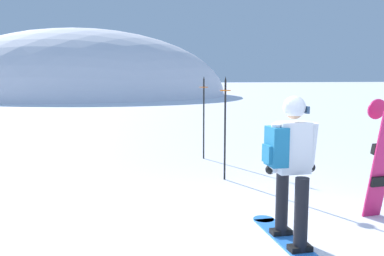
# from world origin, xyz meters

# --- Properties ---
(ground_plane) EXTENTS (300.00, 300.00, 0.00)m
(ground_plane) POSITION_xyz_m (0.00, 0.00, 0.00)
(ground_plane) COLOR white
(ridge_peak_main) EXTENTS (30.25, 27.23, 13.90)m
(ridge_peak_main) POSITION_xyz_m (-1.49, 40.22, 0.00)
(ridge_peak_main) COLOR white
(ridge_peak_main) RESTS_ON ground
(snowboarder_main) EXTENTS (0.64, 1.84, 1.71)m
(snowboarder_main) POSITION_xyz_m (0.55, 0.03, 0.92)
(snowboarder_main) COLOR blue
(snowboarder_main) RESTS_ON ground
(spare_snowboard) EXTENTS (0.28, 0.34, 1.63)m
(spare_snowboard) POSITION_xyz_m (2.15, 0.46, 0.83)
(spare_snowboard) COLOR #D11E5B
(spare_snowboard) RESTS_ON ground
(piste_marker_near) EXTENTS (0.20, 0.20, 1.94)m
(piste_marker_near) POSITION_xyz_m (0.86, 2.99, 1.11)
(piste_marker_near) COLOR black
(piste_marker_near) RESTS_ON ground
(piste_marker_far) EXTENTS (0.20, 0.20, 1.95)m
(piste_marker_far) POSITION_xyz_m (1.06, 4.98, 1.11)
(piste_marker_far) COLOR black
(piste_marker_far) RESTS_ON ground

